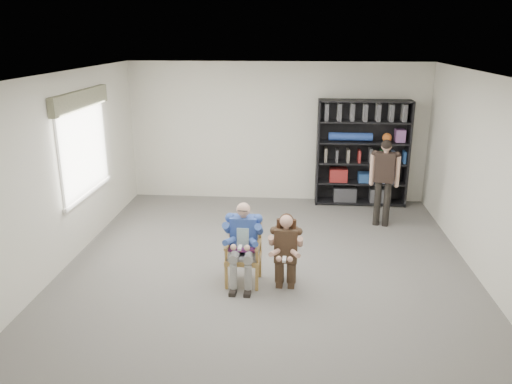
# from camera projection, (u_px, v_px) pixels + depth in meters

# --- Properties ---
(room_shell) EXTENTS (6.00, 7.00, 2.80)m
(room_shell) POSITION_uv_depth(u_px,v_px,m) (267.00, 181.00, 6.77)
(room_shell) COLOR white
(room_shell) RESTS_ON ground
(floor) EXTENTS (6.00, 7.00, 0.01)m
(floor) POSITION_uv_depth(u_px,v_px,m) (267.00, 274.00, 7.20)
(floor) COLOR slate
(floor) RESTS_ON ground
(window_left) EXTENTS (0.16, 2.00, 1.75)m
(window_left) POSITION_uv_depth(u_px,v_px,m) (85.00, 145.00, 7.88)
(window_left) COLOR white
(window_left) RESTS_ON room_shell
(armchair) EXTENTS (0.54, 0.52, 0.90)m
(armchair) POSITION_uv_depth(u_px,v_px,m) (243.00, 253.00, 6.82)
(armchair) COLOR olive
(armchair) RESTS_ON floor
(seated_man) EXTENTS (0.53, 0.72, 1.17)m
(seated_man) POSITION_uv_depth(u_px,v_px,m) (243.00, 244.00, 6.78)
(seated_man) COLOR #294293
(seated_man) RESTS_ON floor
(kneeling_woman) EXTENTS (0.48, 0.74, 1.07)m
(kneeling_woman) POSITION_uv_depth(u_px,v_px,m) (286.00, 252.00, 6.64)
(kneeling_woman) COLOR #37291E
(kneeling_woman) RESTS_ON floor
(bookshelf) EXTENTS (1.80, 0.38, 2.10)m
(bookshelf) POSITION_uv_depth(u_px,v_px,m) (362.00, 153.00, 9.87)
(bookshelf) COLOR black
(bookshelf) RESTS_ON floor
(standing_man) EXTENTS (0.54, 0.38, 1.58)m
(standing_man) POSITION_uv_depth(u_px,v_px,m) (384.00, 183.00, 8.80)
(standing_man) COLOR black
(standing_man) RESTS_ON floor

